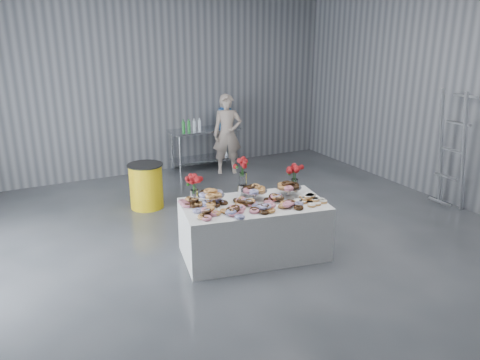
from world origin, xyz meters
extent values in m
plane|color=#34373B|center=(0.00, 0.00, 0.00)|extent=(9.00, 9.00, 0.00)
cube|color=slate|center=(0.00, 4.50, 2.00)|extent=(8.00, 0.04, 4.00)
cube|color=slate|center=(4.00, 0.00, 2.00)|extent=(0.04, 9.00, 4.00)
cube|color=white|center=(-0.06, 0.05, 0.38)|extent=(2.05, 1.33, 0.75)
cube|color=silver|center=(0.93, 4.10, 0.88)|extent=(1.50, 0.60, 0.04)
cube|color=silver|center=(0.93, 4.10, 0.25)|extent=(1.40, 0.55, 0.03)
cylinder|color=silver|center=(0.28, 3.85, 0.43)|extent=(0.04, 0.04, 0.86)
cylinder|color=silver|center=(1.58, 3.85, 0.43)|extent=(0.04, 0.04, 0.86)
cylinder|color=silver|center=(0.28, 4.35, 0.43)|extent=(0.04, 0.04, 0.86)
cylinder|color=silver|center=(1.58, 4.35, 0.43)|extent=(0.04, 0.04, 0.86)
cylinder|color=silver|center=(-0.57, 0.30, 0.81)|extent=(0.06, 0.06, 0.12)
cylinder|color=silver|center=(-0.57, 0.30, 0.88)|extent=(0.36, 0.36, 0.01)
cylinder|color=silver|center=(0.02, 0.19, 0.81)|extent=(0.06, 0.06, 0.12)
cylinder|color=silver|center=(0.02, 0.19, 0.88)|extent=(0.36, 0.36, 0.01)
cylinder|color=silver|center=(0.51, 0.10, 0.81)|extent=(0.06, 0.06, 0.12)
cylinder|color=silver|center=(0.51, 0.10, 0.88)|extent=(0.36, 0.36, 0.01)
cylinder|color=white|center=(-0.75, 0.44, 0.84)|extent=(0.11, 0.11, 0.18)
cylinder|color=#1E5919|center=(-0.75, 0.44, 0.97)|extent=(0.04, 0.04, 0.18)
cylinder|color=white|center=(0.68, 0.22, 0.84)|extent=(0.11, 0.11, 0.18)
cylinder|color=#1E5919|center=(0.68, 0.22, 0.97)|extent=(0.04, 0.04, 0.18)
cylinder|color=silver|center=(-0.05, 0.41, 0.82)|extent=(0.14, 0.14, 0.15)
cylinder|color=white|center=(-0.05, 0.41, 0.99)|extent=(0.11, 0.11, 0.18)
cylinder|color=#1E5919|center=(-0.05, 0.41, 1.12)|extent=(0.04, 0.04, 0.18)
cylinder|color=#438AE4|center=(1.43, 4.10, 1.10)|extent=(0.28, 0.28, 0.40)
sphere|color=#438AE4|center=(1.43, 4.10, 1.36)|extent=(0.20, 0.20, 0.20)
imported|color=#CC8C93|center=(1.28, 3.66, 0.84)|extent=(0.71, 0.58, 1.67)
cylinder|color=yellow|center=(-0.85, 2.45, 0.38)|extent=(0.56, 0.56, 0.76)
cylinder|color=black|center=(-0.85, 2.45, 0.77)|extent=(0.61, 0.61, 0.02)
camera|label=1|loc=(-2.87, -5.04, 2.99)|focal=35.00mm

